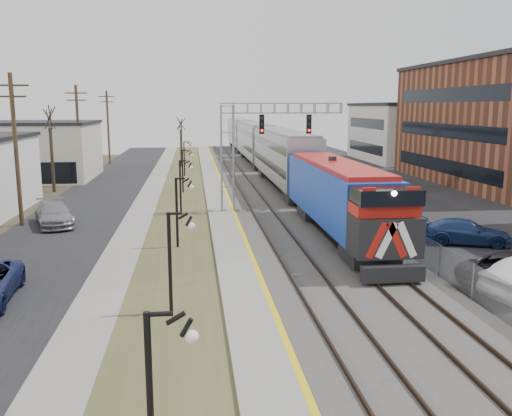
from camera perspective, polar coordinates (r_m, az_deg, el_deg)
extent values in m
cube|color=black|center=(48.36, -16.65, 0.84)|extent=(7.00, 120.00, 0.04)
cube|color=gray|center=(47.78, -11.34, 0.99)|extent=(2.00, 120.00, 0.08)
cube|color=#454C28|center=(47.63, -7.74, 1.06)|extent=(4.00, 120.00, 0.06)
cube|color=gray|center=(47.65, -4.13, 1.25)|extent=(2.00, 120.00, 0.24)
cube|color=#595651|center=(48.13, 1.83, 1.34)|extent=(8.00, 120.00, 0.20)
cube|color=black|center=(51.30, 15.21, 1.46)|extent=(16.00, 120.00, 0.04)
cube|color=gold|center=(47.68, -3.08, 1.42)|extent=(0.24, 120.00, 0.01)
cube|color=#2D2119|center=(47.78, -1.44, 1.48)|extent=(0.08, 120.00, 0.15)
cube|color=#2D2119|center=(47.93, 0.35, 1.52)|extent=(0.08, 120.00, 0.15)
cube|color=#2D2119|center=(48.22, 2.71, 1.56)|extent=(0.08, 120.00, 0.15)
cube|color=#2D2119|center=(48.48, 4.46, 1.59)|extent=(0.08, 120.00, 0.15)
cube|color=#163FB6|center=(32.13, 8.85, 0.85)|extent=(3.00, 17.00, 4.25)
cube|color=black|center=(24.49, 14.18, -6.72)|extent=(2.80, 0.50, 0.70)
cube|color=#9B9DA5|center=(51.74, 2.87, 5.23)|extent=(3.00, 22.00, 5.33)
cube|color=#9B9DA5|center=(74.25, -0.06, 6.88)|extent=(3.00, 22.00, 5.33)
cube|color=#9B9DA5|center=(96.90, -1.64, 7.75)|extent=(3.00, 22.00, 5.33)
cube|color=gray|center=(40.24, -3.03, 5.10)|extent=(1.00, 1.00, 8.00)
cube|color=gray|center=(40.51, 2.67, 10.45)|extent=(9.00, 0.80, 0.80)
cube|color=black|center=(39.87, 0.61, 8.81)|extent=(0.35, 0.25, 1.40)
cube|color=black|center=(40.46, 5.59, 8.79)|extent=(0.35, 0.25, 1.40)
cylinder|color=black|center=(11.61, -11.07, -19.93)|extent=(0.14, 0.14, 4.00)
cylinder|color=black|center=(20.84, -9.05, -5.85)|extent=(0.14, 0.14, 4.00)
cylinder|color=black|center=(30.55, -8.33, -0.55)|extent=(0.14, 0.14, 4.00)
cylinder|color=black|center=(40.41, -7.96, 2.18)|extent=(0.14, 0.14, 4.00)
cylinder|color=black|center=(50.32, -7.74, 3.84)|extent=(0.14, 0.14, 4.00)
cylinder|color=black|center=(62.26, -7.56, 5.13)|extent=(0.14, 0.14, 4.00)
cylinder|color=#4C3823|center=(38.81, -23.94, 5.49)|extent=(0.28, 0.28, 10.00)
cylinder|color=#4C3823|center=(58.18, -18.18, 7.28)|extent=(0.28, 0.28, 10.00)
cylinder|color=#4C3823|center=(77.87, -15.30, 8.15)|extent=(0.28, 0.28, 10.00)
cube|color=gray|center=(48.82, 6.72, 2.23)|extent=(0.04, 120.00, 1.60)
cube|color=#BAB4A3|center=(64.70, -22.88, 5.49)|extent=(14.00, 12.00, 6.00)
cube|color=#BAB4A3|center=(83.86, 16.68, 7.55)|extent=(16.00, 18.00, 8.00)
cylinder|color=#382D23|center=(53.78, -20.66, 4.73)|extent=(0.30, 0.30, 5.95)
cylinder|color=#382D23|center=(72.19, -7.87, 6.23)|extent=(0.30, 0.30, 4.90)
imported|color=navy|center=(33.53, 21.24, -2.42)|extent=(5.31, 3.59, 1.43)
imported|color=gray|center=(51.28, 10.26, 2.43)|extent=(4.18, 1.74, 1.41)
imported|color=#0C3F14|center=(57.03, 10.04, 3.34)|extent=(5.06, 2.63, 1.59)
imported|color=gray|center=(38.62, -20.49, -0.63)|extent=(3.79, 5.75, 1.55)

